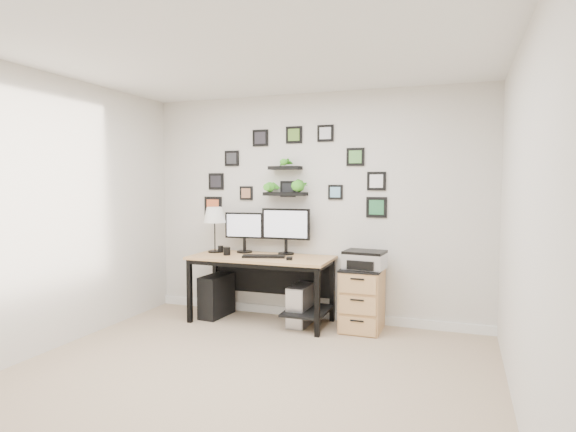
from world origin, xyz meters
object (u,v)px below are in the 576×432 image
at_px(mug, 227,251).
at_px(monitor_right, 286,227).
at_px(table_lamp, 215,216).
at_px(pc_tower_black, 217,295).
at_px(pc_tower_grey, 301,305).
at_px(monitor_left, 244,229).
at_px(file_cabinet, 362,299).
at_px(desk, 265,267).
at_px(printer, 365,260).

bearing_deg(mug, monitor_right, 23.94).
bearing_deg(table_lamp, mug, -33.35).
distance_m(monitor_right, pc_tower_black, 1.16).
distance_m(table_lamp, pc_tower_grey, 1.47).
distance_m(monitor_left, pc_tower_grey, 1.12).
relative_size(monitor_left, mug, 5.17).
bearing_deg(monitor_right, mug, -156.06).
xyz_separation_m(monitor_left, mug, (-0.10, -0.25, -0.23)).
bearing_deg(file_cabinet, pc_tower_black, -178.23).
bearing_deg(desk, table_lamp, 173.53).
distance_m(monitor_right, mug, 0.73).
height_order(mug, pc_tower_grey, mug).
bearing_deg(file_cabinet, mug, -174.87).
xyz_separation_m(pc_tower_black, file_cabinet, (1.72, 0.05, 0.09)).
bearing_deg(printer, monitor_left, 174.65).
relative_size(desk, monitor_left, 3.36).
bearing_deg(table_lamp, pc_tower_black, -52.48).
xyz_separation_m(monitor_left, file_cabinet, (1.44, -0.11, -0.69)).
bearing_deg(mug, desk, 10.24).
distance_m(desk, pc_tower_black, 0.73).
bearing_deg(printer, pc_tower_black, -179.05).
bearing_deg(monitor_left, printer, -5.35).
xyz_separation_m(pc_tower_black, pc_tower_grey, (1.05, 0.00, -0.02)).
relative_size(monitor_left, pc_tower_black, 0.97).
bearing_deg(pc_tower_black, monitor_left, 34.93).
height_order(monitor_right, file_cabinet, monitor_right).
distance_m(monitor_left, printer, 1.50).
distance_m(pc_tower_grey, printer, 0.89).
distance_m(monitor_left, monitor_right, 0.52).
relative_size(desk, pc_tower_black, 3.26).
relative_size(desk, printer, 3.59).
height_order(pc_tower_black, file_cabinet, file_cabinet).
relative_size(table_lamp, printer, 1.21).
height_order(mug, pc_tower_black, mug).
height_order(desk, mug, mug).
bearing_deg(mug, monitor_left, 67.65).
distance_m(mug, file_cabinet, 1.61).
height_order(desk, monitor_right, monitor_right).
relative_size(monitor_left, table_lamp, 0.88).
bearing_deg(monitor_right, pc_tower_grey, -37.43).
xyz_separation_m(monitor_right, printer, (0.95, -0.16, -0.30)).
xyz_separation_m(monitor_left, pc_tower_black, (-0.29, -0.17, -0.78)).
bearing_deg(file_cabinet, pc_tower_grey, -175.84).
height_order(table_lamp, mug, table_lamp).
distance_m(desk, pc_tower_grey, 0.58).
xyz_separation_m(monitor_right, mug, (-0.62, -0.28, -0.27)).
bearing_deg(monitor_right, printer, -9.66).
distance_m(table_lamp, mug, 0.48).
bearing_deg(pc_tower_grey, printer, 2.02).
distance_m(pc_tower_black, file_cabinet, 1.73).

